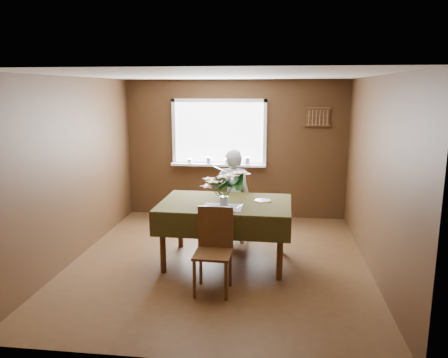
# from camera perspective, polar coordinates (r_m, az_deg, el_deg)

# --- Properties ---
(floor) EXTENTS (4.50, 4.50, 0.00)m
(floor) POSITION_cam_1_polar(r_m,az_deg,el_deg) (6.11, -0.64, -10.74)
(floor) COLOR #462C18
(floor) RESTS_ON ground
(ceiling) EXTENTS (4.50, 4.50, 0.00)m
(ceiling) POSITION_cam_1_polar(r_m,az_deg,el_deg) (5.65, -0.70, 13.39)
(ceiling) COLOR white
(ceiling) RESTS_ON wall_back
(wall_back) EXTENTS (4.00, 0.00, 4.00)m
(wall_back) POSITION_cam_1_polar(r_m,az_deg,el_deg) (7.96, 1.51, 3.88)
(wall_back) COLOR brown
(wall_back) RESTS_ON floor
(wall_front) EXTENTS (4.00, 0.00, 4.00)m
(wall_front) POSITION_cam_1_polar(r_m,az_deg,el_deg) (3.60, -5.51, -5.87)
(wall_front) COLOR brown
(wall_front) RESTS_ON floor
(wall_left) EXTENTS (0.00, 4.50, 4.50)m
(wall_left) POSITION_cam_1_polar(r_m,az_deg,el_deg) (6.34, -18.90, 1.22)
(wall_left) COLOR brown
(wall_left) RESTS_ON floor
(wall_right) EXTENTS (0.00, 4.50, 4.50)m
(wall_right) POSITION_cam_1_polar(r_m,az_deg,el_deg) (5.84, 19.18, 0.35)
(wall_right) COLOR brown
(wall_right) RESTS_ON floor
(window_assembly) EXTENTS (1.72, 0.20, 1.22)m
(window_assembly) POSITION_cam_1_polar(r_m,az_deg,el_deg) (7.93, -0.65, 4.66)
(window_assembly) COLOR white
(window_assembly) RESTS_ON wall_back
(spoon_rack) EXTENTS (0.44, 0.05, 0.33)m
(spoon_rack) POSITION_cam_1_polar(r_m,az_deg,el_deg) (7.86, 12.19, 7.92)
(spoon_rack) COLOR #53341B
(spoon_rack) RESTS_ON wall_back
(dining_table) EXTENTS (1.77, 1.23, 0.85)m
(dining_table) POSITION_cam_1_polar(r_m,az_deg,el_deg) (5.87, 0.18, -4.03)
(dining_table) COLOR #53341B
(dining_table) RESTS_ON floor
(chair_far) EXTENTS (0.58, 0.58, 1.07)m
(chair_far) POSITION_cam_1_polar(r_m,az_deg,el_deg) (6.79, 1.34, -3.29)
(chair_far) COLOR #53341B
(chair_far) RESTS_ON floor
(chair_near) EXTENTS (0.43, 0.43, 0.98)m
(chair_near) POSITION_cam_1_polar(r_m,az_deg,el_deg) (5.15, -1.32, -8.75)
(chair_near) COLOR #53341B
(chair_near) RESTS_ON floor
(seated_woman) EXTENTS (0.55, 0.38, 1.45)m
(seated_woman) POSITION_cam_1_polar(r_m,az_deg,el_deg) (6.64, 1.15, -2.29)
(seated_woman) COLOR white
(seated_woman) RESTS_ON floor
(flower_bouquet) EXTENTS (0.54, 0.54, 0.47)m
(flower_bouquet) POSITION_cam_1_polar(r_m,az_deg,el_deg) (5.55, -0.04, -0.61)
(flower_bouquet) COLOR white
(flower_bouquet) RESTS_ON dining_table
(side_plate) EXTENTS (0.22, 0.22, 0.01)m
(side_plate) POSITION_cam_1_polar(r_m,az_deg,el_deg) (5.92, 5.12, -2.82)
(side_plate) COLOR white
(side_plate) RESTS_ON dining_table
(table_knife) EXTENTS (0.09, 0.20, 0.00)m
(table_knife) POSITION_cam_1_polar(r_m,az_deg,el_deg) (5.61, 2.06, -3.58)
(table_knife) COLOR silver
(table_knife) RESTS_ON dining_table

